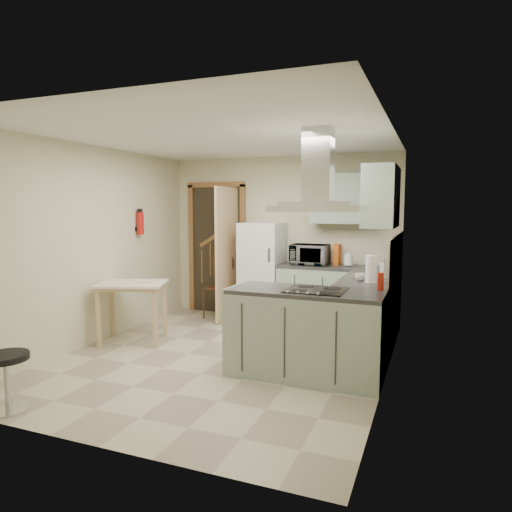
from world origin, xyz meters
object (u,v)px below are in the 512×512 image
at_px(peninsula, 306,333).
at_px(drop_leaf_table, 133,312).
at_px(bentwood_chair, 219,287).
at_px(extractor_hood, 317,209).
at_px(microwave, 310,255).
at_px(stool, 7,382).
at_px(fridge, 262,272).

height_order(peninsula, drop_leaf_table, peninsula).
bearing_deg(bentwood_chair, drop_leaf_table, -94.52).
xyz_separation_m(extractor_hood, microwave, (-0.59, 1.99, -0.67)).
height_order(extractor_hood, stool, extractor_hood).
distance_m(drop_leaf_table, bentwood_chair, 1.63).
bearing_deg(drop_leaf_table, microwave, 21.18).
distance_m(fridge, peninsula, 2.35).
bearing_deg(drop_leaf_table, extractor_hood, -27.53).
relative_size(stool, microwave, 0.94).
xyz_separation_m(drop_leaf_table, stool, (0.23, -2.05, -0.14)).
xyz_separation_m(fridge, extractor_hood, (1.32, -1.98, 0.97)).
bearing_deg(microwave, drop_leaf_table, -138.17).
height_order(bentwood_chair, stool, bentwood_chair).
height_order(peninsula, stool, peninsula).
relative_size(fridge, microwave, 2.83).
bearing_deg(peninsula, drop_leaf_table, 171.78).
bearing_deg(stool, fridge, 75.71).
relative_size(bentwood_chair, stool, 1.94).
distance_m(drop_leaf_table, microwave, 2.60).
height_order(peninsula, bentwood_chair, bentwood_chair).
relative_size(drop_leaf_table, bentwood_chair, 0.85).
xyz_separation_m(peninsula, bentwood_chair, (-1.92, 1.90, 0.03)).
height_order(drop_leaf_table, bentwood_chair, bentwood_chair).
bearing_deg(extractor_hood, peninsula, 180.00).
relative_size(bentwood_chair, microwave, 1.83).
distance_m(fridge, microwave, 0.79).
distance_m(extractor_hood, stool, 3.20).
xyz_separation_m(peninsula, drop_leaf_table, (-2.39, 0.35, -0.06)).
xyz_separation_m(peninsula, stool, (-2.16, -1.71, -0.20)).
distance_m(extractor_hood, drop_leaf_table, 2.85).
height_order(drop_leaf_table, microwave, microwave).
xyz_separation_m(extractor_hood, stool, (-2.26, -1.71, -1.47)).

